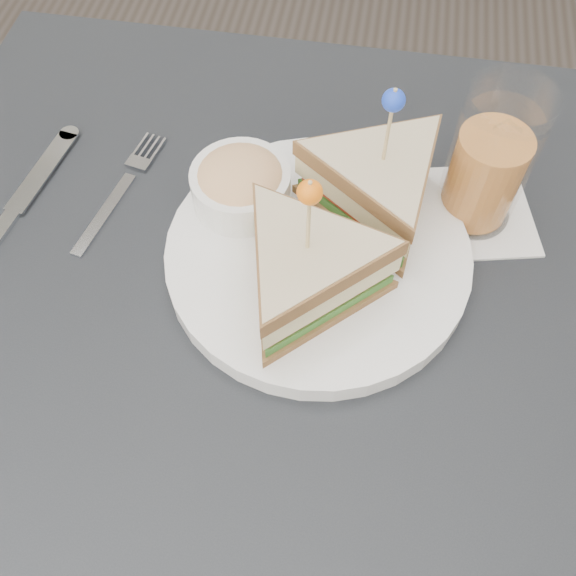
{
  "coord_description": "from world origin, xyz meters",
  "views": [
    {
      "loc": [
        0.06,
        -0.27,
        1.26
      ],
      "look_at": [
        0.01,
        0.01,
        0.8
      ],
      "focal_mm": 40.0,
      "sensor_mm": 36.0,
      "label": 1
    }
  ],
  "objects": [
    {
      "name": "ground_plane",
      "position": [
        0.0,
        0.0,
        0.0
      ],
      "size": [
        3.5,
        3.5,
        0.0
      ],
      "primitive_type": "plane",
      "color": "#3F3833"
    },
    {
      "name": "table",
      "position": [
        0.0,
        0.0,
        0.67
      ],
      "size": [
        0.8,
        0.8,
        0.75
      ],
      "color": "black",
      "rests_on": "ground"
    },
    {
      "name": "plate_meal",
      "position": [
        0.03,
        0.08,
        0.8
      ],
      "size": [
        0.34,
        0.34,
        0.17
      ],
      "rotation": [
        0.0,
        0.0,
        0.23
      ],
      "color": "white",
      "rests_on": "table"
    },
    {
      "name": "cutlery_fork",
      "position": [
        -0.18,
        0.13,
        0.75
      ],
      "size": [
        0.05,
        0.17,
        0.0
      ],
      "rotation": [
        0.0,
        0.0,
        -0.21
      ],
      "color": "silver",
      "rests_on": "table"
    },
    {
      "name": "cutlery_knife",
      "position": [
        -0.28,
        0.09,
        0.75
      ],
      "size": [
        0.05,
        0.21,
        0.01
      ],
      "rotation": [
        0.0,
        0.0,
        -0.16
      ],
      "color": "silver",
      "rests_on": "table"
    },
    {
      "name": "drink_set",
      "position": [
        0.17,
        0.16,
        0.82
      ],
      "size": [
        0.14,
        0.14,
        0.15
      ],
      "rotation": [
        0.0,
        0.0,
        0.22
      ],
      "color": "white",
      "rests_on": "table"
    }
  ]
}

